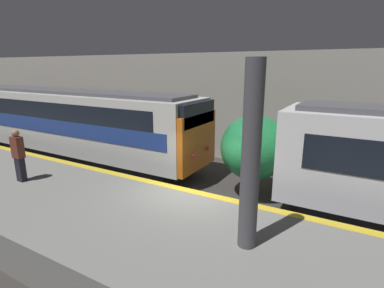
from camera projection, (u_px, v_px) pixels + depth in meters
The scene contains 6 objects.
ground_plane at pixel (192, 220), 9.53m from camera, with size 120.00×120.00×0.00m, color #33302D.
platform at pixel (149, 239), 7.55m from camera, with size 40.00×4.41×1.06m.
station_rear_barrier at pixel (260, 110), 14.42m from camera, with size 50.00×0.15×5.42m.
support_pillar_near at pixel (251, 158), 5.90m from camera, with size 0.39×0.39×3.86m.
train_boxy at pixel (40, 119), 16.86m from camera, with size 20.59×2.82×3.59m.
person_walking at pixel (18, 154), 9.72m from camera, with size 0.38×0.24×1.74m.
Camera 1 is at (4.25, -7.50, 4.73)m, focal length 28.00 mm.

